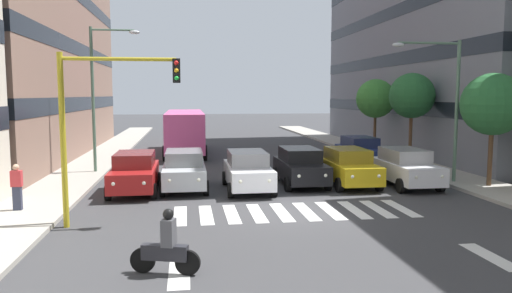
{
  "coord_description": "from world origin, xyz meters",
  "views": [
    {
      "loc": [
        3.78,
        16.83,
        4.19
      ],
      "look_at": [
        0.77,
        -4.32,
        1.92
      ],
      "focal_mm": 34.24,
      "sensor_mm": 36.0,
      "label": 1
    }
  ],
  "objects_px": {
    "car_4": "(184,170)",
    "traffic_light_gantry": "(97,112)",
    "bus_behind_traffic": "(185,128)",
    "street_tree_0": "(493,104)",
    "motorcycle_with_rider": "(166,247)",
    "street_tree_1": "(412,96)",
    "pedestrian_waiting": "(17,186)",
    "car_5": "(135,172)",
    "street_tree_2": "(376,99)",
    "car_3": "(248,170)",
    "car_0": "(405,167)",
    "street_lamp_right": "(100,85)",
    "car_2": "(300,166)",
    "car_1": "(348,167)",
    "street_lamp_left": "(445,94)",
    "car_row2_0": "(360,151)"
  },
  "relations": [
    {
      "from": "car_5",
      "to": "car_row2_0",
      "type": "distance_m",
      "value": 13.81
    },
    {
      "from": "motorcycle_with_rider",
      "to": "street_tree_0",
      "type": "distance_m",
      "value": 16.62
    },
    {
      "from": "car_2",
      "to": "street_lamp_left",
      "type": "relative_size",
      "value": 0.68
    },
    {
      "from": "street_tree_0",
      "to": "street_lamp_right",
      "type": "bearing_deg",
      "value": -20.52
    },
    {
      "from": "car_2",
      "to": "car_5",
      "type": "distance_m",
      "value": 7.48
    },
    {
      "from": "car_1",
      "to": "car_5",
      "type": "xyz_separation_m",
      "value": [
        9.62,
        0.3,
        0.0
      ]
    },
    {
      "from": "pedestrian_waiting",
      "to": "car_3",
      "type": "bearing_deg",
      "value": -159.94
    },
    {
      "from": "bus_behind_traffic",
      "to": "street_tree_0",
      "type": "height_order",
      "value": "street_tree_0"
    },
    {
      "from": "car_3",
      "to": "street_lamp_right",
      "type": "bearing_deg",
      "value": -37.9
    },
    {
      "from": "car_2",
      "to": "bus_behind_traffic",
      "type": "relative_size",
      "value": 0.42
    },
    {
      "from": "car_0",
      "to": "street_lamp_left",
      "type": "bearing_deg",
      "value": -177.05
    },
    {
      "from": "street_lamp_left",
      "to": "street_tree_1",
      "type": "height_order",
      "value": "street_lamp_left"
    },
    {
      "from": "car_3",
      "to": "street_tree_2",
      "type": "height_order",
      "value": "street_tree_2"
    },
    {
      "from": "bus_behind_traffic",
      "to": "traffic_light_gantry",
      "type": "height_order",
      "value": "traffic_light_gantry"
    },
    {
      "from": "car_2",
      "to": "pedestrian_waiting",
      "type": "height_order",
      "value": "pedestrian_waiting"
    },
    {
      "from": "car_5",
      "to": "bus_behind_traffic",
      "type": "xyz_separation_m",
      "value": [
        -2.1,
        -13.51,
        0.97
      ]
    },
    {
      "from": "car_5",
      "to": "street_tree_2",
      "type": "distance_m",
      "value": 19.43
    },
    {
      "from": "traffic_light_gantry",
      "to": "street_tree_2",
      "type": "height_order",
      "value": "traffic_light_gantry"
    },
    {
      "from": "car_4",
      "to": "traffic_light_gantry",
      "type": "xyz_separation_m",
      "value": [
        2.66,
        5.78,
        2.77
      ]
    },
    {
      "from": "car_1",
      "to": "bus_behind_traffic",
      "type": "height_order",
      "value": "bus_behind_traffic"
    },
    {
      "from": "car_0",
      "to": "street_lamp_right",
      "type": "relative_size",
      "value": 0.59
    },
    {
      "from": "car_3",
      "to": "street_tree_2",
      "type": "xyz_separation_m",
      "value": [
        -10.48,
        -11.72,
        3.03
      ]
    },
    {
      "from": "car_5",
      "to": "bus_behind_traffic",
      "type": "distance_m",
      "value": 13.7
    },
    {
      "from": "car_2",
      "to": "car_4",
      "type": "bearing_deg",
      "value": 3.57
    },
    {
      "from": "car_1",
      "to": "street_lamp_right",
      "type": "height_order",
      "value": "street_lamp_right"
    },
    {
      "from": "car_1",
      "to": "traffic_light_gantry",
      "type": "distance_m",
      "value": 11.96
    },
    {
      "from": "car_row2_0",
      "to": "street_lamp_left",
      "type": "relative_size",
      "value": 0.68
    },
    {
      "from": "street_tree_1",
      "to": "street_tree_0",
      "type": "bearing_deg",
      "value": 92.08
    },
    {
      "from": "street_tree_1",
      "to": "pedestrian_waiting",
      "type": "xyz_separation_m",
      "value": [
        19.04,
        9.28,
        -3.12
      ]
    },
    {
      "from": "car_5",
      "to": "street_lamp_left",
      "type": "xyz_separation_m",
      "value": [
        -14.03,
        0.13,
        3.34
      ]
    },
    {
      "from": "motorcycle_with_rider",
      "to": "street_lamp_left",
      "type": "relative_size",
      "value": 0.25
    },
    {
      "from": "car_4",
      "to": "motorcycle_with_rider",
      "type": "distance_m",
      "value": 10.36
    },
    {
      "from": "car_3",
      "to": "pedestrian_waiting",
      "type": "distance_m",
      "value": 9.12
    },
    {
      "from": "street_lamp_left",
      "to": "pedestrian_waiting",
      "type": "distance_m",
      "value": 18.3
    },
    {
      "from": "motorcycle_with_rider",
      "to": "street_tree_1",
      "type": "relative_size",
      "value": 0.31
    },
    {
      "from": "car_row2_0",
      "to": "pedestrian_waiting",
      "type": "distance_m",
      "value": 18.65
    },
    {
      "from": "car_2",
      "to": "car_5",
      "type": "height_order",
      "value": "same"
    },
    {
      "from": "street_lamp_right",
      "to": "pedestrian_waiting",
      "type": "relative_size",
      "value": 4.62
    },
    {
      "from": "car_0",
      "to": "car_row2_0",
      "type": "bearing_deg",
      "value": -91.7
    },
    {
      "from": "car_4",
      "to": "street_tree_1",
      "type": "bearing_deg",
      "value": -157.29
    },
    {
      "from": "car_0",
      "to": "car_5",
      "type": "bearing_deg",
      "value": -1.07
    },
    {
      "from": "street_tree_1",
      "to": "car_5",
      "type": "bearing_deg",
      "value": 21.23
    },
    {
      "from": "car_2",
      "to": "car_row2_0",
      "type": "relative_size",
      "value": 1.0
    },
    {
      "from": "street_tree_1",
      "to": "pedestrian_waiting",
      "type": "height_order",
      "value": "street_tree_1"
    },
    {
      "from": "car_0",
      "to": "street_tree_2",
      "type": "distance_m",
      "value": 12.54
    },
    {
      "from": "bus_behind_traffic",
      "to": "traffic_light_gantry",
      "type": "bearing_deg",
      "value": 81.99
    },
    {
      "from": "car_2",
      "to": "car_5",
      "type": "bearing_deg",
      "value": 5.77
    },
    {
      "from": "street_lamp_left",
      "to": "car_5",
      "type": "bearing_deg",
      "value": -0.53
    },
    {
      "from": "car_5",
      "to": "street_tree_0",
      "type": "bearing_deg",
      "value": 175.05
    },
    {
      "from": "car_row2_0",
      "to": "car_2",
      "type": "bearing_deg",
      "value": 47.83
    }
  ]
}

